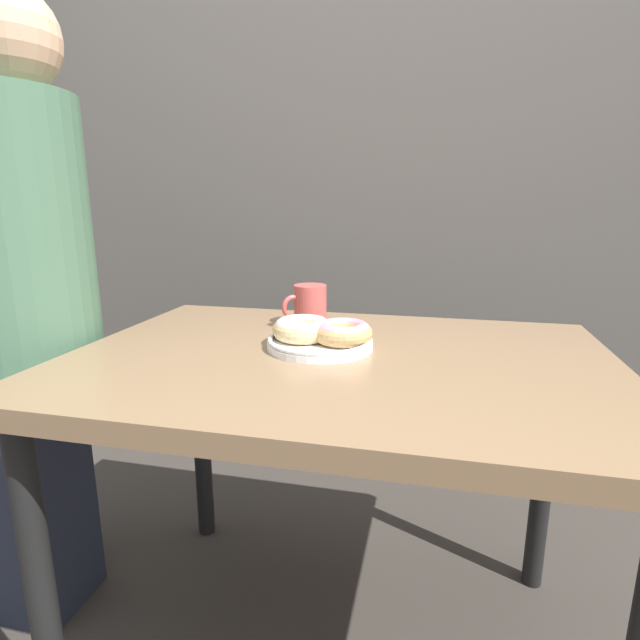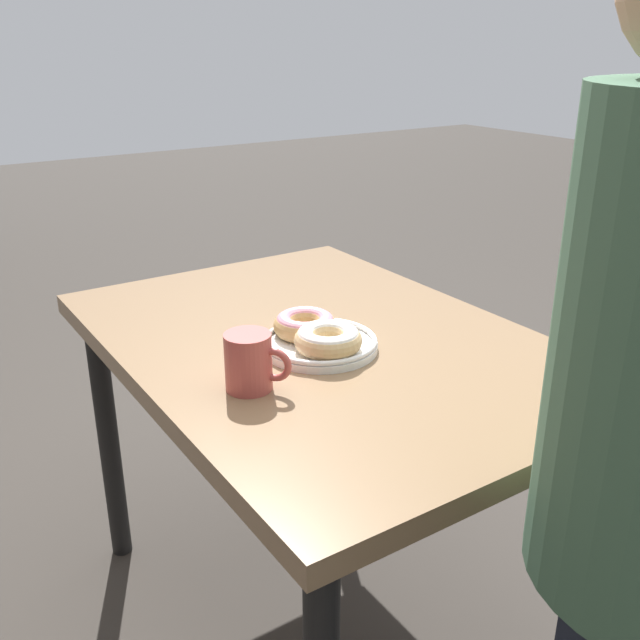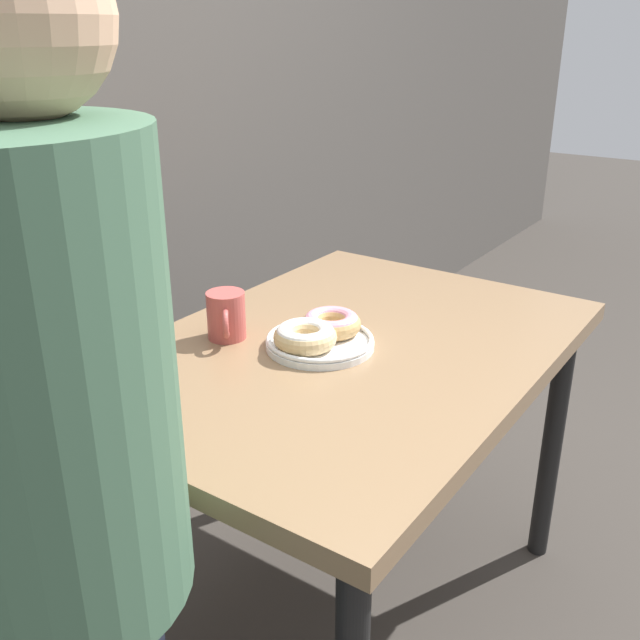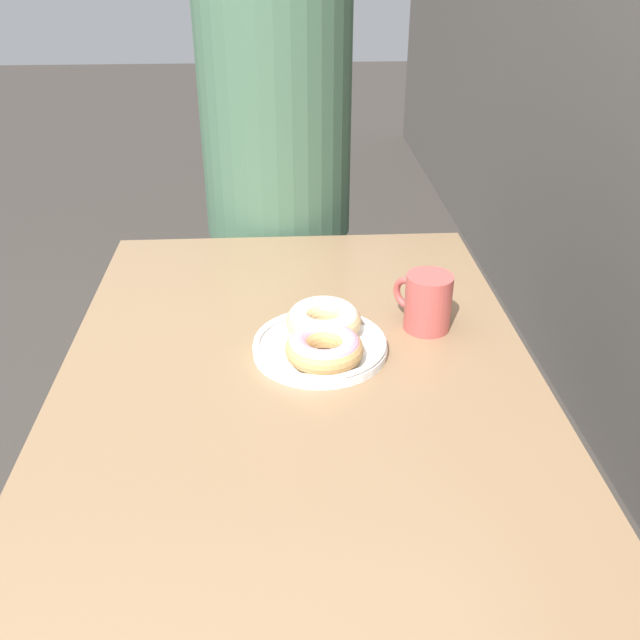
# 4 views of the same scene
# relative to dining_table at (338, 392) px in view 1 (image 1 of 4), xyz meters

# --- Properties ---
(wall_back) EXTENTS (8.00, 0.05, 2.60)m
(wall_back) POSITION_rel_dining_table_xyz_m (0.00, 0.88, 0.67)
(wall_back) COLOR #56514C
(wall_back) RESTS_ON ground_plane
(dining_table) EXTENTS (1.07, 0.75, 0.71)m
(dining_table) POSITION_rel_dining_table_xyz_m (0.00, 0.00, 0.00)
(dining_table) COLOR #846647
(dining_table) RESTS_ON ground_plane
(donut_plate) EXTENTS (0.23, 0.22, 0.06)m
(donut_plate) POSITION_rel_dining_table_xyz_m (-0.05, 0.04, 0.11)
(donut_plate) COLOR white
(donut_plate) RESTS_ON dining_table
(coffee_mug) EXTENTS (0.10, 0.09, 0.10)m
(coffee_mug) POSITION_rel_dining_table_xyz_m (-0.12, 0.22, 0.13)
(coffee_mug) COLOR #B74C47
(coffee_mug) RESTS_ON dining_table
(person_figure) EXTENTS (0.38, 0.35, 1.43)m
(person_figure) POSITION_rel_dining_table_xyz_m (-0.75, -0.03, 0.15)
(person_figure) COLOR #232838
(person_figure) RESTS_ON ground_plane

